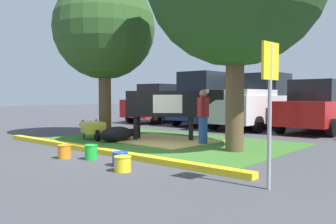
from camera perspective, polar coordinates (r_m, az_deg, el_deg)
ground_plane at (r=9.13m, az=-4.78°, el=-6.27°), size 80.00×80.00×0.00m
grass_island at (r=10.69m, az=-0.31°, el=-4.89°), size 7.37×4.92×0.02m
curb_yellow at (r=8.90m, az=-11.52°, el=-6.15°), size 8.57×0.24×0.12m
hay_bedding at (r=10.90m, az=-1.03°, el=-4.66°), size 3.30×2.54×0.04m
shade_tree_left at (r=12.38m, az=-10.38°, el=13.17°), size 3.45×3.45×5.43m
cow_holstein at (r=11.01m, az=-0.14°, el=1.29°), size 2.74×2.17×1.61m
calf_lying at (r=10.76m, az=-8.26°, el=-3.64°), size 0.64×1.33×0.48m
person_handler at (r=10.03m, az=5.76°, el=-0.57°), size 0.34×0.50×1.59m
wheelbarrow at (r=11.41m, az=-12.14°, el=-2.56°), size 1.59×1.01×0.63m
parking_sign at (r=5.45m, az=16.34°, el=4.08°), size 0.08×0.44×2.22m
bucket_orange at (r=8.25m, az=-16.60°, el=-6.19°), size 0.31×0.31×0.31m
bucket_green at (r=7.97m, az=-12.49°, el=-6.38°), size 0.30×0.30×0.33m
bucket_blue at (r=7.16m, az=-7.85°, el=-7.54°), size 0.34×0.34×0.29m
bucket_yellow at (r=6.63m, az=-7.43°, el=-8.34°), size 0.34×0.34×0.29m
sedan_red at (r=18.62m, az=-1.02°, el=1.37°), size 2.05×4.42×2.02m
suv_black at (r=17.00m, az=6.96°, el=2.18°), size 2.15×4.62×2.52m
pickup_truck_black at (r=15.71m, az=14.21°, el=1.51°), size 2.26×5.42×2.42m
sedan_blue at (r=14.68m, az=23.30°, el=0.78°), size 2.05×4.42×2.02m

